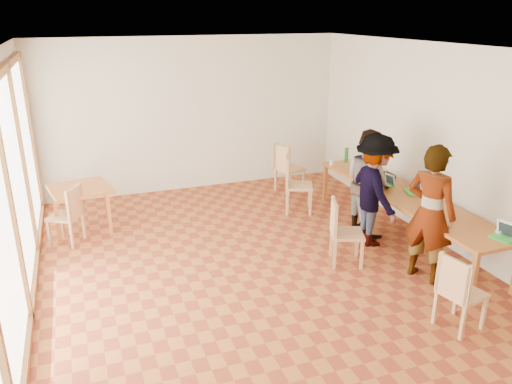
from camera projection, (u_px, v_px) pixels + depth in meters
ground at (264, 278)px, 6.80m from camera, size 8.00×8.00×0.00m
wall_back at (192, 115)px, 9.82m from camera, size 6.00×0.10×3.00m
wall_right at (457, 152)px, 7.26m from camera, size 0.10×8.00×3.00m
window_wall at (7, 202)px, 5.34m from camera, size 0.10×8.00×3.00m
ceiling at (266, 48)px, 5.77m from camera, size 6.00×8.00×0.04m
communal_table at (404, 197)px, 7.77m from camera, size 0.80×4.00×0.75m
side_table at (81, 192)px, 8.06m from camera, size 0.90×0.90×0.75m
chair_near at (458, 286)px, 5.52m from camera, size 0.51×0.51×0.49m
chair_mid at (340, 225)px, 7.03m from camera, size 0.57×0.57×0.51m
chair_far at (293, 178)px, 8.88m from camera, size 0.62×0.62×0.54m
chair_empty at (286, 163)px, 9.83m from camera, size 0.57×0.57×0.53m
chair_spare at (70, 209)px, 7.64m from camera, size 0.59×0.59×0.50m
person_near at (430, 214)px, 6.50m from camera, size 0.69×0.81×1.87m
person_mid at (368, 182)px, 7.95m from camera, size 0.67×0.85×1.72m
person_far at (374, 190)px, 7.55m from camera, size 0.74×1.18×1.74m
laptop_near at (504, 234)px, 6.22m from camera, size 0.30×0.31×0.22m
laptop_mid at (415, 189)px, 7.78m from camera, size 0.29×0.31×0.23m
laptop_far at (388, 182)px, 8.11m from camera, size 0.23×0.25×0.19m
yellow_mug at (366, 167)px, 8.90m from camera, size 0.16×0.16×0.10m
green_bottle at (346, 155)px, 9.32m from camera, size 0.07×0.07×0.28m
clear_glass at (331, 163)px, 9.21m from camera, size 0.07×0.07×0.09m
condiment_cup at (499, 233)px, 6.33m from camera, size 0.08×0.08×0.06m
pink_phone at (451, 212)px, 7.03m from camera, size 0.05×0.10×0.01m
black_pouch at (387, 176)px, 8.44m from camera, size 0.16×0.26×0.09m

